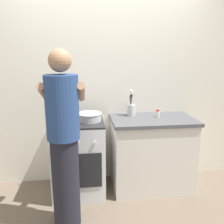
{
  "coord_description": "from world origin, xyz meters",
  "views": [
    {
      "loc": [
        -0.27,
        -2.54,
        1.66
      ],
      "look_at": [
        0.05,
        0.12,
        1.0
      ],
      "focal_mm": 38.37,
      "sensor_mm": 36.0,
      "label": 1
    }
  ],
  "objects_px": {
    "spice_bottle": "(158,114)",
    "person": "(64,142)",
    "stove_range": "(79,157)",
    "pot": "(65,114)",
    "mixing_bowl": "(89,116)",
    "utensil_crock": "(131,108)"
  },
  "relations": [
    {
      "from": "spice_bottle",
      "to": "person",
      "type": "relative_size",
      "value": 0.05
    },
    {
      "from": "stove_range",
      "to": "person",
      "type": "distance_m",
      "value": 0.71
    },
    {
      "from": "pot",
      "to": "person",
      "type": "xyz_separation_m",
      "value": [
        0.03,
        -0.62,
        -0.11
      ]
    },
    {
      "from": "stove_range",
      "to": "mixing_bowl",
      "type": "distance_m",
      "value": 0.52
    },
    {
      "from": "utensil_crock",
      "to": "person",
      "type": "distance_m",
      "value": 1.08
    },
    {
      "from": "spice_bottle",
      "to": "person",
      "type": "bearing_deg",
      "value": -150.33
    },
    {
      "from": "stove_range",
      "to": "pot",
      "type": "distance_m",
      "value": 0.54
    },
    {
      "from": "spice_bottle",
      "to": "person",
      "type": "xyz_separation_m",
      "value": [
        -1.08,
        -0.62,
        -0.09
      ]
    },
    {
      "from": "person",
      "to": "stove_range",
      "type": "bearing_deg",
      "value": 78.93
    },
    {
      "from": "stove_range",
      "to": "utensil_crock",
      "type": "distance_m",
      "value": 0.88
    },
    {
      "from": "mixing_bowl",
      "to": "utensil_crock",
      "type": "xyz_separation_m",
      "value": [
        0.52,
        0.18,
        0.05
      ]
    },
    {
      "from": "pot",
      "to": "mixing_bowl",
      "type": "relative_size",
      "value": 0.88
    },
    {
      "from": "stove_range",
      "to": "mixing_bowl",
      "type": "bearing_deg",
      "value": -6.28
    },
    {
      "from": "utensil_crock",
      "to": "person",
      "type": "xyz_separation_m",
      "value": [
        -0.78,
        -0.73,
        -0.14
      ]
    },
    {
      "from": "pot",
      "to": "person",
      "type": "height_order",
      "value": "person"
    },
    {
      "from": "spice_bottle",
      "to": "utensil_crock",
      "type": "bearing_deg",
      "value": 159.01
    },
    {
      "from": "stove_range",
      "to": "spice_bottle",
      "type": "xyz_separation_m",
      "value": [
        0.97,
        0.04,
        0.5
      ]
    },
    {
      "from": "utensil_crock",
      "to": "mixing_bowl",
      "type": "bearing_deg",
      "value": -161.33
    },
    {
      "from": "stove_range",
      "to": "utensil_crock",
      "type": "relative_size",
      "value": 2.74
    },
    {
      "from": "stove_range",
      "to": "person",
      "type": "height_order",
      "value": "person"
    },
    {
      "from": "stove_range",
      "to": "spice_bottle",
      "type": "distance_m",
      "value": 1.09
    },
    {
      "from": "mixing_bowl",
      "to": "spice_bottle",
      "type": "xyz_separation_m",
      "value": [
        0.83,
        0.06,
        -0.01
      ]
    }
  ]
}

